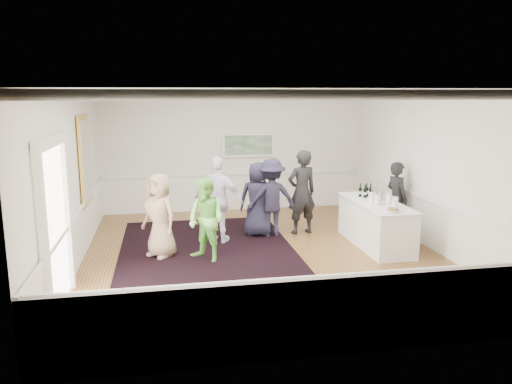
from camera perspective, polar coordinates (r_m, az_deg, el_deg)
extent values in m
plane|color=olive|center=(9.99, 0.76, -7.13)|extent=(8.00, 8.00, 0.00)
cube|color=white|center=(9.49, 0.82, 11.54)|extent=(7.00, 8.00, 0.02)
cube|color=white|center=(9.57, -20.24, 1.22)|extent=(0.02, 8.00, 3.20)
cube|color=white|center=(10.85, 19.24, 2.40)|extent=(0.02, 8.00, 3.20)
cube|color=white|center=(13.52, -2.56, 4.64)|extent=(7.00, 0.02, 3.20)
cube|color=white|center=(5.83, 8.58, -4.28)|extent=(7.00, 0.02, 3.20)
cube|color=gold|center=(10.80, -18.96, 3.45)|extent=(0.04, 1.25, 1.85)
cube|color=white|center=(10.80, -18.83, 3.46)|extent=(0.01, 1.05, 1.65)
cube|color=white|center=(7.04, -23.04, -5.75)|extent=(0.10, 0.14, 2.40)
cube|color=white|center=(8.59, -20.76, -2.62)|extent=(0.10, 0.14, 2.40)
cube|color=white|center=(7.59, -22.48, 5.34)|extent=(0.10, 1.78, 0.16)
cube|color=white|center=(7.81, -22.03, -4.04)|extent=(0.02, 1.50, 2.40)
cube|color=white|center=(13.51, -0.85, 5.41)|extent=(1.44, 0.05, 0.66)
cube|color=#235E2C|center=(13.48, -0.83, 5.40)|extent=(1.30, 0.01, 0.52)
cube|color=black|center=(10.46, -5.69, -6.29)|extent=(3.50, 4.59, 0.02)
cube|color=white|center=(10.75, 13.50, -3.59)|extent=(0.81, 2.24, 0.92)
cube|color=white|center=(10.64, 13.61, -1.18)|extent=(0.87, 2.30, 0.02)
imported|color=black|center=(11.53, 15.76, -0.77)|extent=(0.52, 0.68, 1.67)
imported|color=#A18064|center=(9.82, -10.96, -2.64)|extent=(0.94, 0.95, 1.66)
imported|color=#79D254|center=(9.47, -5.72, -3.17)|extent=(0.97, 0.98, 1.60)
imported|color=white|center=(10.56, -4.34, -0.95)|extent=(1.17, 0.90, 1.85)
imported|color=black|center=(11.05, 1.77, -0.67)|extent=(1.15, 0.70, 1.74)
imported|color=black|center=(11.29, 5.25, -0.02)|extent=(0.78, 0.59, 1.91)
imported|color=black|center=(11.08, 0.21, -0.81)|extent=(0.93, 0.73, 1.67)
cylinder|color=#89C345|center=(10.39, 13.65, -0.74)|extent=(0.12, 0.12, 0.24)
cylinder|color=#CB403B|center=(10.44, 14.91, -0.75)|extent=(0.12, 0.12, 0.24)
cylinder|color=#7CA63B|center=(10.47, 13.06, -0.62)|extent=(0.12, 0.12, 0.24)
cylinder|color=beige|center=(10.14, 15.61, -1.13)|extent=(0.12, 0.12, 0.24)
cylinder|color=beige|center=(10.35, 13.67, -0.78)|extent=(0.12, 0.12, 0.24)
cylinder|color=silver|center=(10.80, 13.64, -0.32)|extent=(0.26, 0.26, 0.25)
imported|color=white|center=(9.80, 15.38, -2.05)|extent=(0.28, 0.28, 0.07)
cylinder|color=olive|center=(9.80, 15.39, -1.93)|extent=(0.19, 0.19, 0.04)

